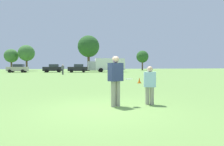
{
  "coord_description": "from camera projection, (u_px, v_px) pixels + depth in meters",
  "views": [
    {
      "loc": [
        -1.17,
        -6.65,
        1.48
      ],
      "look_at": [
        1.06,
        3.34,
        1.1
      ],
      "focal_mm": 32.12,
      "sensor_mm": 36.0,
      "label": 1
    }
  ],
  "objects": [
    {
      "name": "player_thrower",
      "position": [
        116.0,
        78.0,
        7.21
      ],
      "size": [
        0.57,
        0.45,
        1.82
      ],
      "color": "gray",
      "rests_on": "ground"
    },
    {
      "name": "frisbee",
      "position": [
        129.0,
        79.0,
        7.32
      ],
      "size": [
        0.27,
        0.27,
        0.04
      ],
      "color": "white"
    },
    {
      "name": "box_truck",
      "position": [
        107.0,
        65.0,
        46.95
      ],
      "size": [
        8.64,
        3.38,
        3.18
      ],
      "color": "white",
      "rests_on": "ground"
    },
    {
      "name": "parked_car_mid_left",
      "position": [
        18.0,
        68.0,
        43.28
      ],
      "size": [
        4.31,
        2.43,
        1.82
      ],
      "color": "#B7AD99",
      "rests_on": "ground"
    },
    {
      "name": "tree_east_oak",
      "position": [
        142.0,
        57.0,
        64.96
      ],
      "size": [
        3.93,
        3.93,
        6.39
      ],
      "color": "brown",
      "rests_on": "ground"
    },
    {
      "name": "tree_center_elm",
      "position": [
        26.0,
        53.0,
        56.11
      ],
      "size": [
        4.48,
        4.48,
        7.27
      ],
      "color": "brown",
      "rests_on": "ground"
    },
    {
      "name": "bystander_sideline_watcher",
      "position": [
        63.0,
        69.0,
        33.43
      ],
      "size": [
        0.49,
        0.53,
        1.68
      ],
      "color": "#4C4C51",
      "rests_on": "ground"
    },
    {
      "name": "tree_west_maple",
      "position": [
        11.0,
        56.0,
        56.87
      ],
      "size": [
        3.83,
        3.83,
        6.22
      ],
      "color": "brown",
      "rests_on": "ground"
    },
    {
      "name": "ground_plane",
      "position": [
        103.0,
        109.0,
        6.79
      ],
      "size": [
        172.97,
        172.97,
        0.0
      ],
      "primitive_type": "plane",
      "color": "#6B9347"
    },
    {
      "name": "tree_east_birch",
      "position": [
        89.0,
        47.0,
        59.46
      ],
      "size": [
        6.43,
        6.43,
        10.45
      ],
      "color": "brown",
      "rests_on": "ground"
    },
    {
      "name": "parked_car_mid_right",
      "position": [
        78.0,
        68.0,
        43.87
      ],
      "size": [
        4.31,
        2.43,
        1.82
      ],
      "color": "black",
      "rests_on": "ground"
    },
    {
      "name": "traffic_cone",
      "position": [
        139.0,
        80.0,
        16.92
      ],
      "size": [
        0.32,
        0.32,
        0.48
      ],
      "color": "#D8590C",
      "rests_on": "ground"
    },
    {
      "name": "player_defender",
      "position": [
        150.0,
        83.0,
        7.57
      ],
      "size": [
        0.5,
        0.38,
        1.46
      ],
      "color": "gray",
      "rests_on": "ground"
    },
    {
      "name": "parked_car_center",
      "position": [
        53.0,
        68.0,
        44.61
      ],
      "size": [
        4.31,
        2.43,
        1.82
      ],
      "color": "black",
      "rests_on": "ground"
    }
  ]
}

